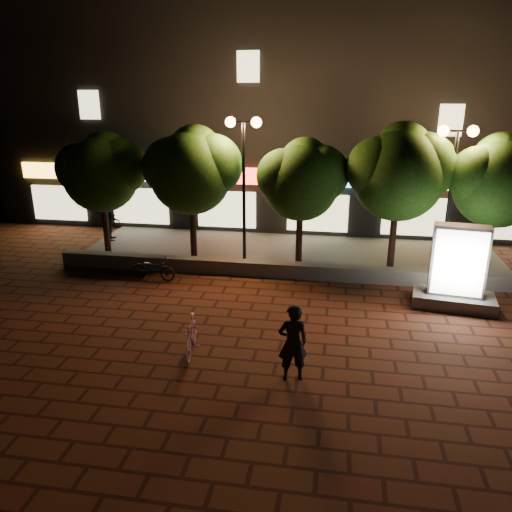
% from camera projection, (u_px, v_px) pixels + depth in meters
% --- Properties ---
extents(ground, '(80.00, 80.00, 0.00)m').
position_uv_depth(ground, '(263.00, 329.00, 13.32)').
color(ground, '#4F2319').
rests_on(ground, ground).
extents(retaining_wall, '(16.00, 0.45, 0.50)m').
position_uv_depth(retaining_wall, '(281.00, 270.00, 16.98)').
color(retaining_wall, slate).
rests_on(retaining_wall, ground).
extents(sidewalk, '(16.00, 5.00, 0.08)m').
position_uv_depth(sidewalk, '(288.00, 253.00, 19.38)').
color(sidewalk, slate).
rests_on(sidewalk, ground).
extents(building_block, '(28.00, 8.12, 11.30)m').
position_uv_depth(building_block, '(304.00, 114.00, 23.85)').
color(building_block, black).
rests_on(building_block, ground).
extents(tree_far_left, '(3.36, 2.80, 4.63)m').
position_uv_depth(tree_far_left, '(102.00, 170.00, 18.44)').
color(tree_far_left, black).
rests_on(tree_far_left, sidewalk).
extents(tree_left, '(3.60, 3.00, 4.89)m').
position_uv_depth(tree_left, '(192.00, 168.00, 17.85)').
color(tree_left, black).
rests_on(tree_left, sidewalk).
extents(tree_mid, '(3.24, 2.70, 4.50)m').
position_uv_depth(tree_mid, '(303.00, 177.00, 17.30)').
color(tree_mid, black).
rests_on(tree_mid, sidewalk).
extents(tree_right, '(3.72, 3.10, 5.07)m').
position_uv_depth(tree_right, '(400.00, 170.00, 16.68)').
color(tree_right, black).
rests_on(tree_right, sidewalk).
extents(tree_far_right, '(3.48, 2.90, 4.76)m').
position_uv_depth(tree_far_right, '(500.00, 178.00, 16.25)').
color(tree_far_right, black).
rests_on(tree_far_right, sidewalk).
extents(street_lamp_left, '(1.26, 0.36, 5.18)m').
position_uv_depth(street_lamp_left, '(244.00, 153.00, 17.11)').
color(street_lamp_left, black).
rests_on(street_lamp_left, sidewalk).
extents(street_lamp_right, '(1.26, 0.36, 4.98)m').
position_uv_depth(street_lamp_right, '(454.00, 162.00, 16.08)').
color(street_lamp_right, black).
rests_on(street_lamp_right, sidewalk).
extents(ad_kiosk, '(2.45, 1.47, 2.51)m').
position_uv_depth(ad_kiosk, '(457.00, 275.00, 14.40)').
color(ad_kiosk, slate).
rests_on(ad_kiosk, ground).
extents(scooter_pink, '(0.66, 1.60, 0.93)m').
position_uv_depth(scooter_pink, '(191.00, 335.00, 12.00)').
color(scooter_pink, '#C17A9E').
rests_on(scooter_pink, ground).
extents(rider, '(0.75, 0.59, 1.81)m').
position_uv_depth(rider, '(293.00, 343.00, 10.76)').
color(rider, black).
rests_on(rider, ground).
extents(scooter_parked, '(1.60, 0.71, 0.81)m').
position_uv_depth(scooter_parked, '(153.00, 268.00, 16.65)').
color(scooter_parked, black).
rests_on(scooter_parked, ground).
extents(pedestrian, '(0.88, 1.01, 1.78)m').
position_uv_depth(pedestrian, '(112.00, 219.00, 20.71)').
color(pedestrian, black).
rests_on(pedestrian, sidewalk).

